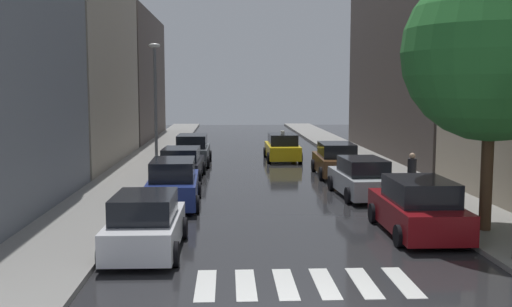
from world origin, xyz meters
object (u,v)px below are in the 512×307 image
object	(u,v)px
parked_car_right_second	(362,178)
parked_car_left_third	(182,164)
taxi_midroad	(282,148)
pedestrian_foreground	(412,172)
parked_car_left_nearest	(146,225)
parked_car_left_fourth	(193,151)
street_tree_right	(492,53)
parked_car_left_second	(173,184)
lamp_post_left	(155,96)
parked_car_right_third	(336,160)
parked_car_right_nearest	(418,208)

from	to	relation	value
parked_car_right_second	parked_car_left_third	bearing A→B (deg)	53.47
taxi_midroad	pedestrian_foreground	size ratio (longest dim) A/B	2.83
parked_car_left_nearest	parked_car_left_fourth	distance (m)	18.54
taxi_midroad	street_tree_right	world-z (taller)	street_tree_right
parked_car_right_second	pedestrian_foreground	distance (m)	2.07
parked_car_left_second	parked_car_right_second	size ratio (longest dim) A/B	1.01
parked_car_left_third	parked_car_right_second	distance (m)	9.25
parked_car_left_fourth	street_tree_right	size ratio (longest dim) A/B	0.60
lamp_post_left	street_tree_right	bearing A→B (deg)	-51.85
parked_car_left_second	parked_car_right_third	size ratio (longest dim) A/B	1.01
parked_car_left_fourth	parked_car_left_nearest	bearing A→B (deg)	179.93
parked_car_left_fourth	parked_car_right_second	xyz separation A→B (m)	(7.46, -10.57, -0.06)
pedestrian_foreground	parked_car_left_fourth	bearing A→B (deg)	-46.48
parked_car_right_third	pedestrian_foreground	xyz separation A→B (m)	(2.05, -5.84, 0.22)
parked_car_right_third	street_tree_right	world-z (taller)	street_tree_right
parked_car_right_second	parked_car_right_third	distance (m)	5.79
parked_car_right_nearest	pedestrian_foreground	world-z (taller)	pedestrian_foreground
parked_car_right_third	lamp_post_left	bearing A→B (deg)	76.09
lamp_post_left	parked_car_left_third	bearing A→B (deg)	-63.30
pedestrian_foreground	lamp_post_left	distance (m)	14.36
parked_car_left_nearest	street_tree_right	xyz separation A→B (m)	(9.98, 1.52, 4.69)
taxi_midroad	street_tree_right	size ratio (longest dim) A/B	0.59
taxi_midroad	parked_car_left_second	bearing A→B (deg)	158.50
parked_car_left_fourth	parked_car_right_second	bearing A→B (deg)	-144.23
parked_car_left_fourth	pedestrian_foreground	world-z (taller)	pedestrian_foreground
parked_car_left_second	parked_car_left_fourth	size ratio (longest dim) A/B	0.99
parked_car_left_second	parked_car_left_third	world-z (taller)	parked_car_left_second
street_tree_right	parked_car_left_fourth	bearing A→B (deg)	119.89
parked_car_left_fourth	parked_car_right_nearest	size ratio (longest dim) A/B	1.03
parked_car_left_fourth	parked_car_right_second	distance (m)	12.93
parked_car_right_third	pedestrian_foreground	world-z (taller)	pedestrian_foreground
parked_car_left_second	street_tree_right	xyz separation A→B (m)	(9.81, -4.95, 4.63)
parked_car_left_third	lamp_post_left	size ratio (longest dim) A/B	0.70
pedestrian_foreground	lamp_post_left	world-z (taller)	lamp_post_left
parked_car_left_third	parked_car_right_third	size ratio (longest dim) A/B	0.98
parked_car_left_second	taxi_midroad	size ratio (longest dim) A/B	1.02
parked_car_left_second	parked_car_left_fourth	distance (m)	12.06
parked_car_left_nearest	parked_car_right_nearest	bearing A→B (deg)	-77.75
street_tree_right	pedestrian_foreground	bearing A→B (deg)	92.38
parked_car_right_second	parked_car_right_third	bearing A→B (deg)	-2.66
parked_car_left_nearest	parked_car_right_second	distance (m)	11.05
parked_car_left_second	parked_car_right_nearest	size ratio (longest dim) A/B	1.02
parked_car_right_second	street_tree_right	bearing A→B (deg)	-162.81
parked_car_right_nearest	taxi_midroad	xyz separation A→B (m)	(-2.39, 18.71, -0.04)
taxi_midroad	lamp_post_left	xyz separation A→B (m)	(-7.16, -4.09, 3.21)
parked_car_left_nearest	parked_car_left_third	bearing A→B (deg)	0.65
parked_car_left_second	lamp_post_left	distance (m)	10.43
parked_car_left_nearest	pedestrian_foreground	size ratio (longest dim) A/B	2.56
parked_car_left_third	pedestrian_foreground	bearing A→B (deg)	-116.55
parked_car_left_third	parked_car_left_second	bearing A→B (deg)	-176.76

